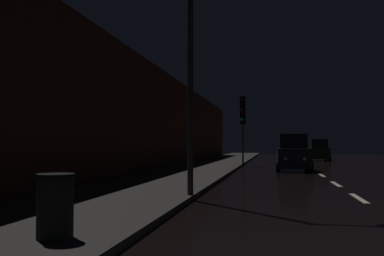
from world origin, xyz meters
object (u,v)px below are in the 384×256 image
trash_bin_curbside (55,206)px  car_distant_taillights (319,151)px  traffic_light_far_left (243,116)px  car_approaching_headlights (293,154)px  streetlamp_overhead (205,0)px

trash_bin_curbside → car_distant_taillights: (7.34, 35.38, 0.29)m
traffic_light_far_left → car_approaching_headlights: 5.65m
streetlamp_overhead → trash_bin_curbside: streetlamp_overhead is taller
car_approaching_headlights → car_distant_taillights: bearing=169.1°
car_approaching_headlights → car_distant_taillights: car_approaching_headlights is taller
traffic_light_far_left → trash_bin_curbside: size_ratio=5.16×
traffic_light_far_left → car_approaching_headlights: (3.15, -3.95, -2.52)m
traffic_light_far_left → trash_bin_curbside: (-1.10, -23.26, -2.86)m
traffic_light_far_left → streetlamp_overhead: 17.81m
streetlamp_overhead → trash_bin_curbside: size_ratio=9.04×
trash_bin_curbside → car_distant_taillights: car_distant_taillights is taller
streetlamp_overhead → trash_bin_curbside: bearing=-103.3°
traffic_light_far_left → streetlamp_overhead: bearing=14.8°
traffic_light_far_left → car_distant_taillights: (6.24, 12.11, -2.57)m
trash_bin_curbside → streetlamp_overhead: bearing=76.7°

